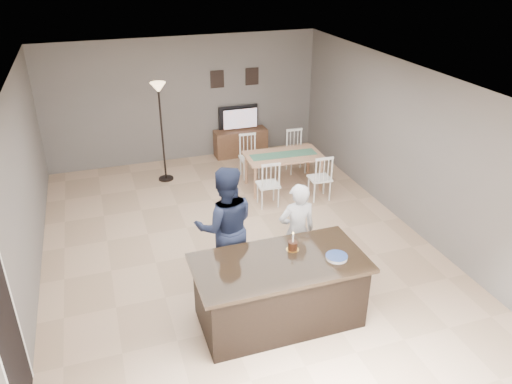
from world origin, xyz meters
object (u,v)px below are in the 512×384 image
object	(u,v)px
woman	(297,232)
floor_lamp	(160,106)
dining_table	(283,160)
tv_console	(241,142)
plate_stack	(337,257)
birthday_cake	(293,245)
kitchen_island	(279,291)
man	(226,227)
television	(239,118)

from	to	relation	value
woman	floor_lamp	world-z (taller)	floor_lamp
floor_lamp	dining_table	bearing A→B (deg)	-27.40
tv_console	woman	size ratio (longest dim) A/B	0.80
woman	plate_stack	world-z (taller)	woman
tv_console	birthday_cake	bearing A→B (deg)	-100.05
kitchen_island	man	size ratio (longest dim) A/B	1.20
man	dining_table	bearing A→B (deg)	-117.50
plate_stack	dining_table	size ratio (longest dim) A/B	0.16
birthday_cake	floor_lamp	bearing A→B (deg)	101.34
tv_console	floor_lamp	world-z (taller)	floor_lamp
floor_lamp	plate_stack	bearing A→B (deg)	-74.63
woman	birthday_cake	distance (m)	0.73
woman	tv_console	bearing A→B (deg)	-94.62
man	dining_table	distance (m)	3.26
television	man	bearing A→B (deg)	70.79
kitchen_island	woman	size ratio (longest dim) A/B	1.44
kitchen_island	plate_stack	bearing A→B (deg)	-13.32
woman	birthday_cake	size ratio (longest dim) A/B	5.81
man	tv_console	bearing A→B (deg)	-101.13
kitchen_island	television	bearing A→B (deg)	77.99
man	plate_stack	distance (m)	1.62
plate_stack	tv_console	bearing A→B (deg)	84.90
woman	birthday_cake	xyz separation A→B (m)	(-0.33, -0.62, 0.21)
dining_table	woman	bearing A→B (deg)	-104.96
woman	plate_stack	size ratio (longest dim) A/B	5.43
dining_table	man	bearing A→B (deg)	-122.88
television	kitchen_island	bearing A→B (deg)	77.99
tv_console	birthday_cake	size ratio (longest dim) A/B	4.67
television	man	xyz separation A→B (m)	(-1.61, -4.62, 0.03)
birthday_cake	floor_lamp	distance (m)	4.71
plate_stack	floor_lamp	xyz separation A→B (m)	(-1.36, 4.94, 0.65)
television	floor_lamp	bearing A→B (deg)	24.69
tv_console	television	bearing A→B (deg)	90.00
birthday_cake	dining_table	xyz separation A→B (m)	(1.25, 3.46, -0.38)
kitchen_island	floor_lamp	bearing A→B (deg)	97.99
man	birthday_cake	world-z (taller)	man
woman	man	size ratio (longest dim) A/B	0.83
woman	dining_table	world-z (taller)	woman
plate_stack	floor_lamp	size ratio (longest dim) A/B	0.14
kitchen_island	television	distance (m)	5.78
plate_stack	birthday_cake	bearing A→B (deg)	140.67
plate_stack	dining_table	xyz separation A→B (m)	(0.81, 3.82, -0.34)
kitchen_island	plate_stack	distance (m)	0.85
television	woman	xyz separation A→B (m)	(-0.63, -4.83, -0.12)
tv_console	plate_stack	distance (m)	5.79
floor_lamp	kitchen_island	bearing A→B (deg)	-82.01
woman	man	world-z (taller)	man
birthday_cake	plate_stack	xyz separation A→B (m)	(0.44, -0.36, -0.04)
tv_console	television	world-z (taller)	television
man	woman	bearing A→B (deg)	176.29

